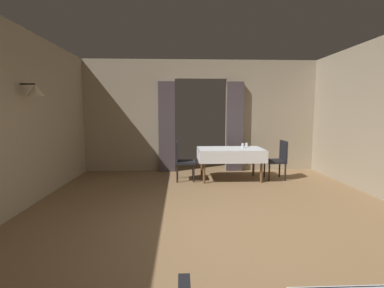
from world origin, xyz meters
name	(u,v)px	position (x,y,z in m)	size (l,w,h in m)	color
ground	(223,235)	(0.00, 0.00, 0.00)	(10.08, 10.08, 0.00)	olive
wall_back	(201,116)	(0.00, 4.18, 1.51)	(6.40, 0.27, 3.00)	tan
dining_table_mid	(230,152)	(0.63, 3.05, 0.66)	(1.55, 0.93, 0.75)	brown
chair_mid_right	(278,158)	(1.79, 3.04, 0.52)	(0.44, 0.44, 0.93)	black
chair_mid_left	(182,159)	(-0.53, 3.00, 0.52)	(0.44, 0.44, 0.93)	black
glass_mid_a	(243,146)	(0.94, 3.13, 0.81)	(0.07, 0.07, 0.11)	silver
glass_mid_b	(247,145)	(1.09, 3.36, 0.80)	(0.07, 0.07, 0.10)	silver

